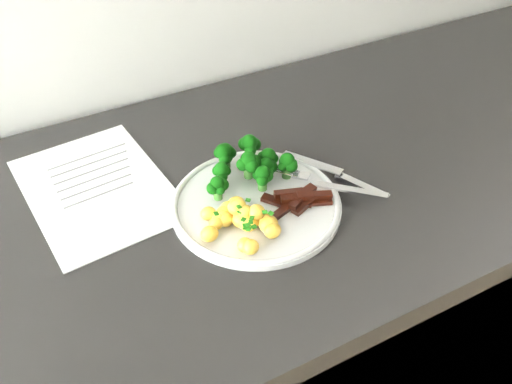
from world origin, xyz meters
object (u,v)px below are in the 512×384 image
Objects in this scene: counter at (229,367)px; fork at (332,185)px; potatoes at (239,220)px; knife at (347,180)px; plate at (256,203)px; beef_strips at (299,200)px; recipe_paper at (97,188)px; broccoli at (248,163)px.

fork is at bearing -24.17° from counter.
potatoes is 0.20m from knife.
plate is at bearing -47.99° from counter.
plate is 0.06m from beef_strips.
plate is at bearing 149.31° from beef_strips.
beef_strips is at bearing -36.28° from recipe_paper.
plate reaches higher than recipe_paper.
counter is 0.48m from plate.
potatoes is at bearing -177.54° from fork.
knife is at bearing -28.96° from broccoli.
beef_strips is 0.06m from fork.
plate is 1.72× the size of fork.
broccoli is at bearing 56.27° from potatoes.
potatoes is 0.63× the size of knife.
knife is (0.14, -0.08, -0.03)m from broccoli.
fork is (0.10, -0.08, -0.02)m from broccoli.
fork is at bearing -29.62° from recipe_paper.
plate is 0.07m from broccoli.
counter is 0.50m from potatoes.
knife reaches higher than plate.
knife is at bearing -7.16° from plate.
knife is (0.15, -0.02, 0.00)m from plate.
broccoli is at bearing 74.42° from plate.
counter is 0.52m from knife.
broccoli is at bearing 113.43° from beef_strips.
counter is 8.25× the size of recipe_paper.
knife is at bearing 4.13° from potatoes.
potatoes reaches higher than beef_strips.
fork is 0.86× the size of knife.
plate is 2.41× the size of beef_strips.
potatoes reaches higher than knife.
beef_strips is at bearing -172.47° from knife.
beef_strips reaches higher than knife.
beef_strips is (0.25, -0.19, 0.02)m from recipe_paper.
plate is 2.32× the size of potatoes.
knife is (0.03, 0.01, -0.01)m from fork.
broccoli reaches higher than beef_strips.
beef_strips is (0.10, 0.00, -0.00)m from potatoes.
potatoes is at bearing -179.30° from beef_strips.
recipe_paper is 0.37m from fork.
fork is (0.06, 0.01, -0.00)m from beef_strips.
counter is at bearing 132.01° from plate.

